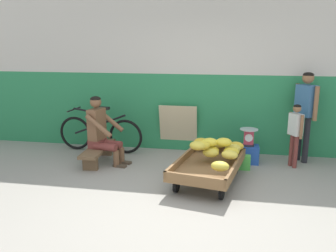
{
  "coord_description": "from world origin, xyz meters",
  "views": [
    {
      "loc": [
        0.58,
        -3.85,
        2.0
      ],
      "look_at": [
        -0.35,
        1.3,
        0.75
      ],
      "focal_mm": 37.39,
      "sensor_mm": 36.0,
      "label": 1
    }
  ],
  "objects_px": {
    "banana_cart": "(208,167)",
    "customer_adult": "(306,107)",
    "vendor_seated": "(102,131)",
    "customer_child": "(295,129)",
    "shopping_bag": "(245,162)",
    "weighing_scale": "(249,137)",
    "bicycle_near_left": "(100,133)",
    "sign_board": "(178,128)",
    "low_bench": "(98,151)",
    "plastic_crate": "(248,154)"
  },
  "relations": [
    {
      "from": "banana_cart",
      "to": "customer_adult",
      "type": "relative_size",
      "value": 1.03
    },
    {
      "from": "sign_board",
      "to": "plastic_crate",
      "type": "bearing_deg",
      "value": -20.3
    },
    {
      "from": "plastic_crate",
      "to": "customer_adult",
      "type": "relative_size",
      "value": 0.24
    },
    {
      "from": "vendor_seated",
      "to": "customer_child",
      "type": "relative_size",
      "value": 1.09
    },
    {
      "from": "low_bench",
      "to": "sign_board",
      "type": "xyz_separation_m",
      "value": [
        1.25,
        0.9,
        0.24
      ]
    },
    {
      "from": "customer_child",
      "to": "shopping_bag",
      "type": "distance_m",
      "value": 0.98
    },
    {
      "from": "bicycle_near_left",
      "to": "sign_board",
      "type": "xyz_separation_m",
      "value": [
        1.44,
        0.31,
        0.09
      ]
    },
    {
      "from": "banana_cart",
      "to": "shopping_bag",
      "type": "distance_m",
      "value": 0.84
    },
    {
      "from": "banana_cart",
      "to": "sign_board",
      "type": "relative_size",
      "value": 1.79
    },
    {
      "from": "plastic_crate",
      "to": "customer_adult",
      "type": "xyz_separation_m",
      "value": [
        0.91,
        0.24,
        0.8
      ]
    },
    {
      "from": "banana_cart",
      "to": "weighing_scale",
      "type": "height_order",
      "value": "weighing_scale"
    },
    {
      "from": "plastic_crate",
      "to": "shopping_bag",
      "type": "distance_m",
      "value": 0.36
    },
    {
      "from": "sign_board",
      "to": "shopping_bag",
      "type": "distance_m",
      "value": 1.5
    },
    {
      "from": "banana_cart",
      "to": "plastic_crate",
      "type": "distance_m",
      "value": 1.16
    },
    {
      "from": "customer_child",
      "to": "weighing_scale",
      "type": "bearing_deg",
      "value": 173.88
    },
    {
      "from": "vendor_seated",
      "to": "customer_child",
      "type": "bearing_deg",
      "value": 6.68
    },
    {
      "from": "sign_board",
      "to": "vendor_seated",
      "type": "bearing_deg",
      "value": -141.67
    },
    {
      "from": "weighing_scale",
      "to": "customer_child",
      "type": "height_order",
      "value": "customer_child"
    },
    {
      "from": "plastic_crate",
      "to": "bicycle_near_left",
      "type": "relative_size",
      "value": 0.22
    },
    {
      "from": "plastic_crate",
      "to": "bicycle_near_left",
      "type": "xyz_separation_m",
      "value": [
        -2.71,
        0.16,
        0.2
      ]
    },
    {
      "from": "low_bench",
      "to": "weighing_scale",
      "type": "bearing_deg",
      "value": 9.71
    },
    {
      "from": "banana_cart",
      "to": "customer_adult",
      "type": "distance_m",
      "value": 2.08
    },
    {
      "from": "weighing_scale",
      "to": "shopping_bag",
      "type": "height_order",
      "value": "weighing_scale"
    },
    {
      "from": "low_bench",
      "to": "customer_adult",
      "type": "xyz_separation_m",
      "value": [
        3.43,
        0.67,
        0.75
      ]
    },
    {
      "from": "low_bench",
      "to": "shopping_bag",
      "type": "distance_m",
      "value": 2.46
    },
    {
      "from": "vendor_seated",
      "to": "bicycle_near_left",
      "type": "distance_m",
      "value": 0.7
    },
    {
      "from": "banana_cart",
      "to": "low_bench",
      "type": "height_order",
      "value": "banana_cart"
    },
    {
      "from": "bicycle_near_left",
      "to": "customer_adult",
      "type": "xyz_separation_m",
      "value": [
        3.62,
        0.08,
        0.6
      ]
    },
    {
      "from": "low_bench",
      "to": "customer_child",
      "type": "xyz_separation_m",
      "value": [
        3.24,
        0.35,
        0.45
      ]
    },
    {
      "from": "banana_cart",
      "to": "shopping_bag",
      "type": "height_order",
      "value": "banana_cart"
    },
    {
      "from": "banana_cart",
      "to": "shopping_bag",
      "type": "relative_size",
      "value": 6.56
    },
    {
      "from": "vendor_seated",
      "to": "shopping_bag",
      "type": "distance_m",
      "value": 2.41
    },
    {
      "from": "banana_cart",
      "to": "bicycle_near_left",
      "type": "bearing_deg",
      "value": 151.46
    },
    {
      "from": "sign_board",
      "to": "customer_child",
      "type": "relative_size",
      "value": 0.84
    },
    {
      "from": "weighing_scale",
      "to": "customer_child",
      "type": "bearing_deg",
      "value": -6.12
    },
    {
      "from": "banana_cart",
      "to": "plastic_crate",
      "type": "bearing_deg",
      "value": 58.3
    },
    {
      "from": "weighing_scale",
      "to": "bicycle_near_left",
      "type": "height_order",
      "value": "bicycle_near_left"
    },
    {
      "from": "customer_child",
      "to": "shopping_bag",
      "type": "relative_size",
      "value": 4.35
    },
    {
      "from": "low_bench",
      "to": "customer_adult",
      "type": "bearing_deg",
      "value": 11.11
    },
    {
      "from": "plastic_crate",
      "to": "bicycle_near_left",
      "type": "height_order",
      "value": "bicycle_near_left"
    },
    {
      "from": "bicycle_near_left",
      "to": "vendor_seated",
      "type": "bearing_deg",
      "value": -65.75
    },
    {
      "from": "vendor_seated",
      "to": "customer_child",
      "type": "height_order",
      "value": "vendor_seated"
    },
    {
      "from": "vendor_seated",
      "to": "weighing_scale",
      "type": "height_order",
      "value": "vendor_seated"
    },
    {
      "from": "vendor_seated",
      "to": "weighing_scale",
      "type": "relative_size",
      "value": 3.8
    },
    {
      "from": "banana_cart",
      "to": "bicycle_near_left",
      "type": "xyz_separation_m",
      "value": [
        -2.1,
        1.14,
        0.11
      ]
    },
    {
      "from": "vendor_seated",
      "to": "plastic_crate",
      "type": "distance_m",
      "value": 2.51
    },
    {
      "from": "vendor_seated",
      "to": "plastic_crate",
      "type": "height_order",
      "value": "vendor_seated"
    },
    {
      "from": "vendor_seated",
      "to": "customer_child",
      "type": "distance_m",
      "value": 3.18
    },
    {
      "from": "vendor_seated",
      "to": "customer_adult",
      "type": "relative_size",
      "value": 0.75
    },
    {
      "from": "weighing_scale",
      "to": "sign_board",
      "type": "distance_m",
      "value": 1.36
    }
  ]
}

